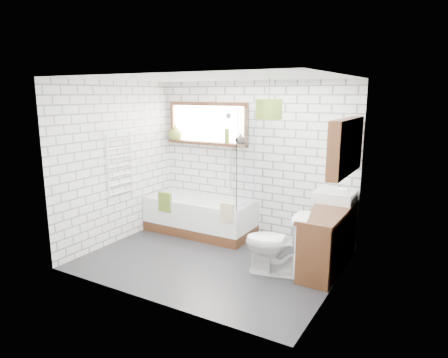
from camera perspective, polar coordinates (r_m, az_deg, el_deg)
The scene contains 22 objects.
floor at distance 5.74m, azimuth -1.83°, elevation -11.56°, with size 3.40×2.60×0.01m, color black.
ceiling at distance 5.26m, azimuth -2.02°, elevation 14.34°, with size 3.40×2.60×0.01m, color white.
wall_back at distance 6.49m, azimuth 4.20°, elevation 2.77°, with size 3.40×0.01×2.50m, color white.
wall_front at distance 4.34m, azimuth -11.09°, elevation -2.12°, with size 3.40×0.01×2.50m, color white.
wall_left at distance 6.42m, azimuth -14.95°, elevation 2.29°, with size 0.01×2.60×2.50m, color white.
wall_right at distance 4.71m, azimuth 15.98°, elevation -1.25°, with size 0.01×2.60×2.50m, color white.
window at distance 6.80m, azimuth -2.41°, elevation 7.88°, with size 1.52×0.16×0.68m, color #3B1E10.
towel_radiator at distance 6.40m, azimuth -14.64°, elevation 1.81°, with size 0.06×0.52×1.00m, color white.
mirror_cabinet at distance 5.23m, azimuth 16.97°, elevation 4.45°, with size 0.16×1.20×0.70m, color #3B1E10.
shower_riser at distance 6.62m, azimuth 0.92°, elevation 3.86°, with size 0.02×0.02×1.30m, color silver.
bathtub at distance 6.75m, azimuth -3.46°, elevation -5.21°, with size 1.81×0.80×0.59m, color white.
shower_screen at distance 6.07m, azimuth 3.43°, elevation 2.96°, with size 0.02×0.72×1.50m, color white.
towel_green at distance 6.59m, azimuth -8.42°, elevation -3.26°, with size 0.23×0.06×0.32m, color #566C20.
towel_beige at distance 5.96m, azimuth 0.47°, elevation -4.79°, with size 0.21×0.05×0.28m, color tan.
vanity at distance 5.55m, azimuth 14.67°, elevation -8.30°, with size 0.45×1.40×0.80m, color #3B1E10.
basin at distance 5.84m, azimuth 15.55°, elevation -2.40°, with size 0.53×0.47×0.16m, color white.
tap at distance 5.79m, azimuth 17.11°, elevation -2.12°, with size 0.03×0.03×0.15m, color silver.
toilet at distance 5.24m, azimuth 7.49°, elevation -9.10°, with size 0.81×0.46×0.83m, color white.
vase_olive at distance 7.16m, azimuth -6.95°, elevation 6.50°, with size 0.25×0.25×0.26m, color #5D7122.
vase_dark at distance 6.47m, azimuth 2.30°, elevation 5.59°, with size 0.16×0.16×0.17m, color black.
bottle at distance 6.58m, azimuth 0.44°, elevation 6.02°, with size 0.08×0.08×0.24m, color #5D7122.
pendant at distance 5.34m, azimuth 6.41°, elevation 9.89°, with size 0.35×0.35×0.26m, color #566C20.
Camera 1 is at (2.79, -4.46, 2.30)m, focal length 32.00 mm.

